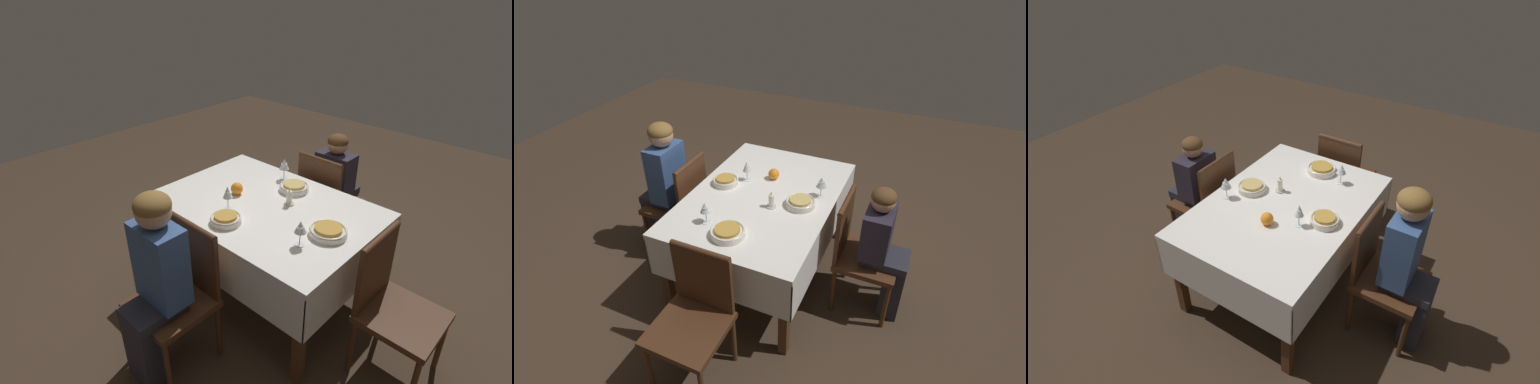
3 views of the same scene
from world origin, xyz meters
TOP-DOWN VIEW (x-y plane):
  - ground_plane at (0.00, 0.00)m, footprint 8.00×8.00m
  - dining_table at (0.00, 0.00)m, footprint 1.46×1.03m
  - chair_north at (-0.01, 0.75)m, footprint 0.42×0.43m
  - chair_south at (-0.01, -0.75)m, footprint 0.42×0.43m
  - chair_west at (-0.96, 0.01)m, footprint 0.43×0.42m
  - person_adult_denim at (-0.01, 0.90)m, footprint 0.30×0.34m
  - person_child_dark at (-0.01, -0.91)m, footprint 0.30×0.33m
  - bowl_north at (0.03, 0.33)m, footprint 0.20×0.20m
  - wine_glass_north at (0.15, 0.20)m, footprint 0.06×0.06m
  - bowl_south at (-0.01, -0.30)m, footprint 0.21×0.21m
  - wine_glass_south at (0.16, -0.39)m, footprint 0.08×0.08m
  - bowl_west at (-0.51, 0.01)m, footprint 0.23×0.23m
  - wine_glass_west at (-0.45, 0.21)m, footprint 0.07×0.07m
  - candle_centerpiece at (-0.11, -0.12)m, footprint 0.07×0.07m
  - orange_fruit at (0.25, 0.02)m, footprint 0.09×0.09m

SIDE VIEW (x-z plane):
  - ground_plane at x=0.00m, z-range 0.00..0.00m
  - chair_north at x=-0.01m, z-range 0.05..0.93m
  - chair_south at x=-0.01m, z-range 0.05..0.93m
  - chair_west at x=-0.96m, z-range 0.05..0.93m
  - person_child_dark at x=-0.01m, z-range 0.05..1.06m
  - dining_table at x=0.00m, z-range 0.27..1.01m
  - person_adult_denim at x=-0.01m, z-range 0.08..1.24m
  - bowl_west at x=-0.51m, z-range 0.73..0.79m
  - bowl_south at x=-0.01m, z-range 0.73..0.79m
  - bowl_north at x=0.03m, z-range 0.73..0.79m
  - orange_fruit at x=0.25m, z-range 0.73..0.82m
  - candle_centerpiece at x=-0.11m, z-range 0.72..0.84m
  - wine_glass_north at x=0.15m, z-range 0.77..0.93m
  - wine_glass_west at x=-0.45m, z-range 0.77..0.93m
  - wine_glass_south at x=0.16m, z-range 0.77..0.94m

